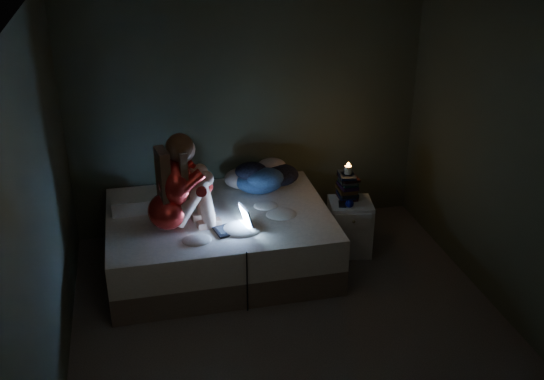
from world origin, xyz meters
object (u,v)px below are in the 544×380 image
object	(u,v)px
bed	(220,239)
woman	(166,184)
nightstand	(349,227)
phone	(344,205)
laptop	(232,219)
candle	(348,169)

from	to	relation	value
bed	woman	xyz separation A→B (m)	(-0.47, -0.22, 0.73)
nightstand	phone	world-z (taller)	phone
woman	laptop	distance (m)	0.65
laptop	phone	size ratio (longest dim) A/B	2.27
bed	laptop	xyz separation A→B (m)	(0.07, -0.35, 0.39)
bed	nightstand	bearing A→B (deg)	-0.86
laptop	woman	bearing A→B (deg)	154.36
woman	phone	distance (m)	1.74
candle	phone	xyz separation A→B (m)	(-0.07, -0.13, -0.31)
laptop	candle	xyz separation A→B (m)	(1.21, 0.41, 0.19)
laptop	candle	size ratio (longest dim) A/B	3.97
nightstand	candle	distance (m)	0.60
woman	laptop	xyz separation A→B (m)	(0.54, -0.13, -0.33)
laptop	candle	world-z (taller)	candle
nightstand	laptop	bearing A→B (deg)	-154.88
woman	candle	size ratio (longest dim) A/B	11.14
woman	nightstand	world-z (taller)	woman
woman	candle	world-z (taller)	woman
phone	laptop	bearing A→B (deg)	-159.45
woman	phone	size ratio (longest dim) A/B	6.37
nightstand	bed	bearing A→B (deg)	-170.97
woman	laptop	size ratio (longest dim) A/B	2.81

